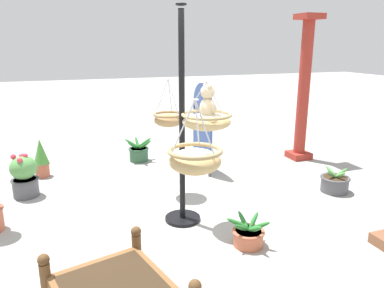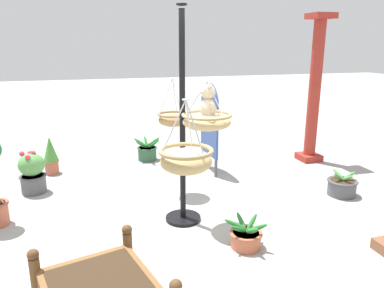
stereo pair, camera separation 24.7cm
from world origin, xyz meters
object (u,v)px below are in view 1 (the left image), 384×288
Objects in this scene: hanging_basket_left_high at (169,119)px; potted_plant_conical_shrub at (248,235)px; greenhouse_pillar_right at (304,92)px; potted_plant_trailing_ivy at (335,183)px; teddy_bear at (208,104)px; display_sign_board at (202,120)px; display_pole_central at (182,158)px; hanging_basket_with_teddy at (207,120)px; potted_plant_small_succulent at (139,152)px; hanging_basket_right_low at (195,159)px; potted_plant_tall_leafy at (41,158)px; potted_plant_flowering_red at (24,176)px.

hanging_basket_left_high reaches higher than potted_plant_conical_shrub.
potted_plant_trailing_ivy is at bearing -17.11° from greenhouse_pillar_right.
display_sign_board is at bearing 161.00° from teddy_bear.
hanging_basket_with_teddy is (0.15, 0.25, 0.48)m from display_pole_central.
greenhouse_pillar_right is 5.79× the size of potted_plant_conical_shrub.
display_pole_central reaches higher than display_sign_board.
display_sign_board is (-2.48, 0.41, 0.77)m from potted_plant_conical_shrub.
potted_plant_trailing_ivy is (-0.94, 1.94, 0.02)m from potted_plant_conical_shrub.
potted_plant_conical_shrub is (3.39, 0.52, -0.04)m from potted_plant_small_succulent.
greenhouse_pillar_right is 1.74× the size of display_sign_board.
hanging_basket_with_teddy reaches higher than hanging_basket_right_low.
teddy_bear is 0.65× the size of potted_plant_tall_leafy.
potted_plant_flowering_red is (-2.76, -1.61, -0.91)m from hanging_basket_right_low.
hanging_basket_with_teddy is 0.90× the size of potted_plant_tall_leafy.
potted_plant_tall_leafy is 2.74m from display_sign_board.
potted_plant_tall_leafy is at bearing -117.28° from potted_plant_trailing_ivy.
potted_plant_small_succulent is at bearing 120.65° from potted_plant_flowering_red.
hanging_basket_left_high is at bearing -46.34° from display_sign_board.
display_sign_board is (-1.82, 0.65, -0.39)m from hanging_basket_with_teddy.
potted_plant_trailing_ivy is (2.14, 4.15, -0.19)m from potted_plant_tall_leafy.
display_sign_board is at bearing 133.66° from hanging_basket_left_high.
teddy_bear is 0.16× the size of greenhouse_pillar_right.
teddy_bear is at bearing -54.69° from greenhouse_pillar_right.
potted_plant_small_succulent is (-1.68, -0.12, -0.95)m from hanging_basket_left_high.
greenhouse_pillar_right is (-3.03, 3.23, 0.06)m from hanging_basket_right_low.
potted_plant_small_succulent is (-2.73, -0.28, -1.12)m from hanging_basket_with_teddy.
potted_plant_tall_leafy reaches higher than potted_plant_small_succulent.
display_pole_central is 0.73m from teddy_bear.
potted_plant_small_succulent is at bearing -174.10° from hanging_basket_with_teddy.
potted_plant_tall_leafy is (-0.80, 0.19, 0.02)m from potted_plant_flowering_red.
hanging_basket_with_teddy reaches higher than teddy_bear.
potted_plant_small_succulent is 3.43m from potted_plant_conical_shrub.
potted_plant_tall_leafy is (-0.54, -4.64, -0.95)m from greenhouse_pillar_right.
potted_plant_tall_leafy is (-2.41, -1.99, -1.14)m from teddy_bear.
potted_plant_conical_shrub is at bearing 31.10° from display_pole_central.
potted_plant_trailing_ivy is (2.45, 2.46, -0.02)m from potted_plant_small_succulent.
hanging_basket_with_teddy is 0.19m from teddy_bear.
hanging_basket_with_teddy is 2.48m from potted_plant_trailing_ivy.
teddy_bear is 0.28× the size of display_sign_board.
potted_plant_flowering_red is at bearing -149.80° from hanging_basket_right_low.
display_pole_central is 3.99× the size of potted_plant_flowering_red.
greenhouse_pillar_right is at bearing 91.68° from display_sign_board.
display_pole_central reaches higher than hanging_basket_left_high.
greenhouse_pillar_right is 4.94m from potted_plant_flowering_red.
hanging_basket_right_low is at bearing -4.03° from potted_plant_small_succulent.
potted_plant_flowering_red is 4.55m from potted_plant_trailing_ivy.
potted_plant_small_succulent is 1.49m from display_sign_board.
greenhouse_pillar_right reaches higher than hanging_basket_with_teddy.
potted_plant_tall_leafy is at bearing 166.35° from potted_plant_flowering_red.
display_pole_central reaches higher than potted_plant_flowering_red.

